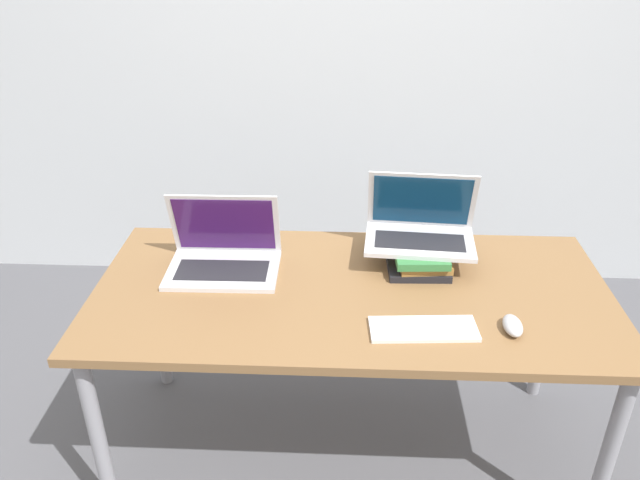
# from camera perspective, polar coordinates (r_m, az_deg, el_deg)

# --- Properties ---
(wall_back) EXTENTS (8.00, 0.05, 2.70)m
(wall_back) POSITION_cam_1_polar(r_m,az_deg,el_deg) (3.07, 3.24, 19.39)
(wall_back) COLOR silver
(wall_back) RESTS_ON ground_plane
(desk) EXTENTS (1.69, 0.80, 0.72)m
(desk) POSITION_cam_1_polar(r_m,az_deg,el_deg) (2.09, 2.88, -6.01)
(desk) COLOR brown
(desk) RESTS_ON ground_plane
(laptop_left) EXTENTS (0.38, 0.27, 0.26)m
(laptop_left) POSITION_cam_1_polar(r_m,az_deg,el_deg) (2.17, -8.79, -1.33)
(laptop_left) COLOR silver
(laptop_left) RESTS_ON desk
(book_stack) EXTENTS (0.22, 0.28, 0.08)m
(book_stack) POSITION_cam_1_polar(r_m,az_deg,el_deg) (2.20, 9.00, -1.35)
(book_stack) COLOR black
(book_stack) RESTS_ON desk
(laptop_on_books) EXTENTS (0.39, 0.27, 0.24)m
(laptop_on_books) POSITION_cam_1_polar(r_m,az_deg,el_deg) (2.19, 9.15, 1.14)
(laptop_on_books) COLOR silver
(laptop_on_books) RESTS_ON book_stack
(wireless_keyboard) EXTENTS (0.33, 0.14, 0.01)m
(wireless_keyboard) POSITION_cam_1_polar(r_m,az_deg,el_deg) (1.89, 9.44, -8.01)
(wireless_keyboard) COLOR white
(wireless_keyboard) RESTS_ON desk
(mouse) EXTENTS (0.06, 0.10, 0.04)m
(mouse) POSITION_cam_1_polar(r_m,az_deg,el_deg) (1.94, 17.20, -7.48)
(mouse) COLOR #B2B2B7
(mouse) RESTS_ON desk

